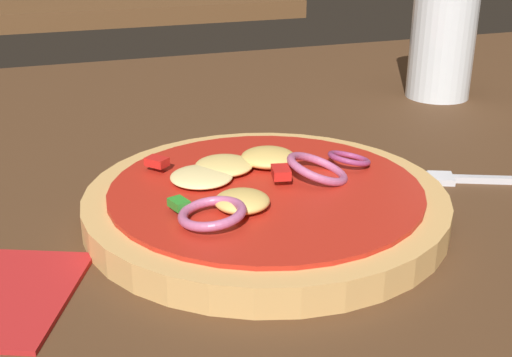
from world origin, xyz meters
The scene contains 5 objects.
dining_table centered at (0.00, 0.00, 0.02)m, with size 1.41×1.08×0.04m.
pizza centered at (-0.03, 0.02, 0.05)m, with size 0.24×0.24×0.04m.
fork centered at (0.15, 0.02, 0.04)m, with size 0.17×0.08×0.01m.
beer_glass centered at (0.25, 0.24, 0.10)m, with size 0.07×0.07×0.15m.
background_table centered at (-0.03, 1.29, 0.02)m, with size 0.89×0.58×0.04m.
Camera 1 is at (-0.17, -0.36, 0.23)m, focal length 46.33 mm.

